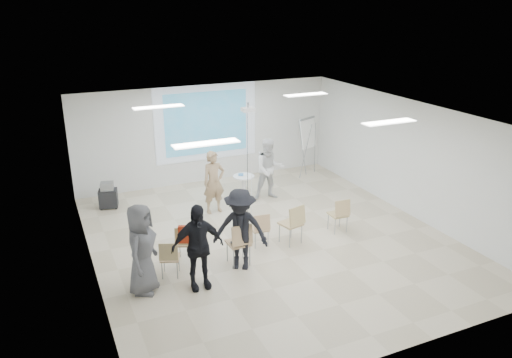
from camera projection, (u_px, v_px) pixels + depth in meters
name	position (u px, v px, depth m)	size (l,w,h in m)	color
floor	(270.00, 241.00, 11.89)	(8.00, 9.00, 0.10)	beige
ceiling	(271.00, 113.00, 10.84)	(8.00, 9.00, 0.10)	white
wall_back	(206.00, 134.00, 15.28)	(8.00, 0.10, 3.00)	silver
wall_left	(85.00, 208.00, 9.81)	(0.10, 9.00, 3.00)	silver
wall_right	(411.00, 158.00, 12.93)	(0.10, 9.00, 3.00)	silver
projection_halo	(206.00, 123.00, 15.10)	(3.20, 0.01, 2.30)	silver
projection_image	(206.00, 123.00, 15.09)	(2.60, 0.01, 1.90)	teal
pedestal_table	(244.00, 186.00, 14.05)	(0.79, 0.79, 0.74)	white
player_left	(214.00, 178.00, 13.07)	(0.70, 0.47, 1.91)	tan
player_right	(269.00, 166.00, 13.98)	(0.93, 0.75, 1.94)	white
controller_left	(217.00, 164.00, 13.25)	(0.04, 0.12, 0.04)	silver
controller_right	(260.00, 153.00, 14.01)	(0.04, 0.12, 0.04)	silver
chair_far_left	(169.00, 256.00, 10.08)	(0.50, 0.52, 0.81)	tan
chair_left_mid	(185.00, 241.00, 10.67)	(0.54, 0.55, 0.85)	tan
chair_left_inner	(240.00, 241.00, 10.51)	(0.46, 0.50, 0.98)	tan
chair_center	(261.00, 227.00, 11.36)	(0.43, 0.45, 0.82)	tan
chair_right_inner	(293.00, 221.00, 11.44)	(0.55, 0.58, 0.97)	tan
chair_right_far	(340.00, 213.00, 12.05)	(0.42, 0.45, 0.88)	tan
red_jacket	(188.00, 234.00, 10.47)	(0.40, 0.09, 0.39)	maroon
laptop	(238.00, 241.00, 10.61)	(0.36, 0.26, 0.03)	black
audience_left	(197.00, 241.00, 9.56)	(1.17, 0.70, 2.01)	black
audience_mid	(240.00, 224.00, 10.26)	(1.30, 0.71, 2.01)	black
audience_outer	(141.00, 244.00, 9.42)	(0.99, 0.65, 2.03)	#5A5A5F
flipchart_easel	(308.00, 133.00, 15.70)	(0.76, 0.61, 1.90)	gray
av_cart	(108.00, 196.00, 13.56)	(0.56, 0.49, 0.72)	black
ceiling_projector	(248.00, 115.00, 12.28)	(0.30, 0.25, 3.00)	white
fluor_panel_nw	(158.00, 107.00, 11.82)	(1.20, 0.30, 0.02)	white
fluor_panel_ne	(306.00, 95.00, 13.36)	(1.20, 0.30, 0.02)	white
fluor_panel_sw	(206.00, 143.00, 8.81)	(1.20, 0.30, 0.02)	white
fluor_panel_se	(389.00, 122.00, 10.35)	(1.20, 0.30, 0.02)	white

